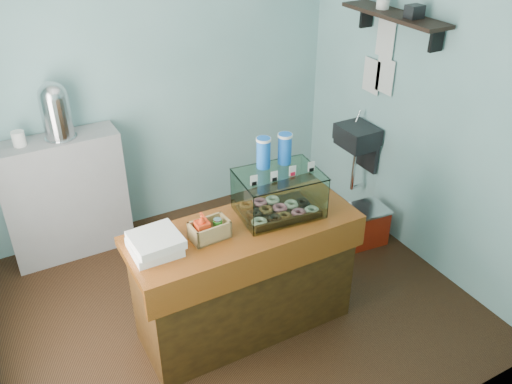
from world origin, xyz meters
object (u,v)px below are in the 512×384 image
coffee_urn (55,109)px  red_cooler (363,225)px  counter (245,278)px  display_case (277,189)px

coffee_urn → red_cooler: coffee_urn is taller
counter → coffee_urn: 1.99m
coffee_urn → display_case: bearing=-52.9°
display_case → counter: bearing=-161.2°
display_case → coffee_urn: (-1.14, 1.50, 0.27)m
counter → display_case: display_case is taller
display_case → coffee_urn: 1.90m
coffee_urn → red_cooler: size_ratio=1.09×
counter → coffee_urn: bearing=118.1°
red_cooler → coffee_urn: bearing=158.9°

